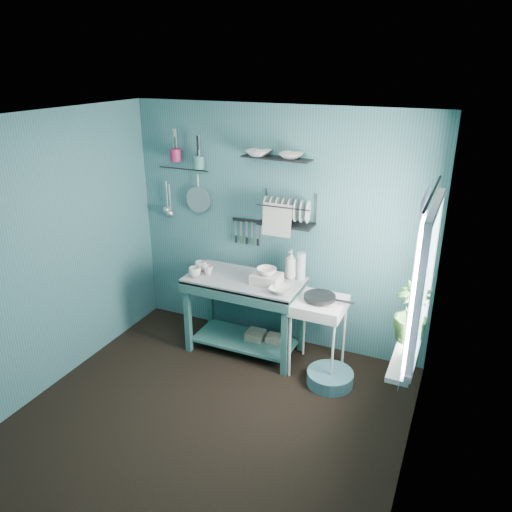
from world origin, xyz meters
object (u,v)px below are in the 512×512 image
at_px(storage_tin_large, 255,340).
at_px(potted_plant, 411,313).
at_px(soap_bottle, 291,264).
at_px(utensil_cup_magenta, 176,155).
at_px(wash_tub, 266,279).
at_px(dish_rack, 287,209).
at_px(hotplate_stand, 318,336).
at_px(work_counter, 245,315).
at_px(floor_basin, 330,378).
at_px(mug_mid, 208,270).
at_px(frying_pan, 320,297).
at_px(water_bottle, 301,266).
at_px(mug_right, 201,266).
at_px(utensil_cup_teal, 199,162).
at_px(mug_left, 195,272).
at_px(colander, 198,200).
at_px(storage_tin_small, 274,344).

bearing_deg(storage_tin_large, potted_plant, -20.39).
height_order(soap_bottle, utensil_cup_magenta, utensil_cup_magenta).
xyz_separation_m(wash_tub, soap_bottle, (0.17, 0.22, 0.10)).
bearing_deg(dish_rack, hotplate_stand, -35.92).
height_order(dish_rack, storage_tin_large, dish_rack).
xyz_separation_m(work_counter, floor_basin, (0.99, -0.21, -0.35)).
height_order(mug_mid, floor_basin, mug_mid).
bearing_deg(frying_pan, wash_tub, 178.22).
relative_size(work_counter, soap_bottle, 3.93).
bearing_deg(mug_mid, soap_bottle, 18.00).
xyz_separation_m(water_bottle, floor_basin, (0.47, -0.43, -0.91)).
bearing_deg(mug_mid, storage_tin_large, 12.91).
bearing_deg(hotplate_stand, utensil_cup_magenta, 173.95).
distance_m(mug_right, potted_plant, 2.25).
bearing_deg(floor_basin, soap_bottle, 144.28).
relative_size(frying_pan, utensil_cup_teal, 2.31).
height_order(mug_mid, wash_tub, wash_tub).
xyz_separation_m(mug_left, colander, (-0.23, 0.52, 0.60)).
relative_size(water_bottle, colander, 1.00).
xyz_separation_m(water_bottle, colander, (-1.23, 0.14, 0.51)).
bearing_deg(frying_pan, utensil_cup_teal, 165.95).
distance_m(work_counter, utensil_cup_teal, 1.65).
bearing_deg(storage_tin_small, hotplate_stand, -13.14).
height_order(water_bottle, storage_tin_small, water_bottle).
relative_size(mug_right, wash_tub, 0.44).
bearing_deg(mug_mid, hotplate_stand, 1.11).
xyz_separation_m(storage_tin_large, storage_tin_small, (0.20, 0.03, -0.01)).
bearing_deg(floor_basin, mug_right, 171.91).
bearing_deg(wash_tub, soap_bottle, 52.31).
distance_m(mug_right, dish_rack, 1.08).
bearing_deg(utensil_cup_teal, work_counter, -26.33).
bearing_deg(work_counter, mug_right, 168.90).
xyz_separation_m(mug_mid, hotplate_stand, (1.18, 0.02, -0.50)).
bearing_deg(mug_right, soap_bottle, 12.26).
xyz_separation_m(mug_mid, floor_basin, (1.37, -0.15, -0.81)).
relative_size(frying_pan, storage_tin_large, 1.36).
relative_size(mug_right, water_bottle, 0.44).
xyz_separation_m(dish_rack, utensil_cup_magenta, (-1.28, 0.05, 0.43)).
distance_m(utensil_cup_magenta, storage_tin_small, 2.24).
xyz_separation_m(work_counter, storage_tin_large, (0.10, 0.05, -0.31)).
relative_size(utensil_cup_teal, storage_tin_small, 0.65).
distance_m(mug_mid, wash_tub, 0.63).
bearing_deg(soap_bottle, work_counter, -154.54).
height_order(hotplate_stand, utensil_cup_magenta, utensil_cup_magenta).
relative_size(mug_left, hotplate_stand, 0.16).
bearing_deg(wash_tub, work_counter, 175.43).
distance_m(utensil_cup_magenta, potted_plant, 2.90).
xyz_separation_m(hotplate_stand, colander, (-1.51, 0.40, 1.10)).
height_order(wash_tub, utensil_cup_teal, utensil_cup_teal).
bearing_deg(soap_bottle, dish_rack, 137.80).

